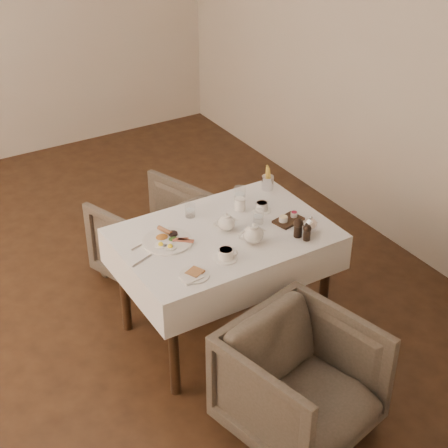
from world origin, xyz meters
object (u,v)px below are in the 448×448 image
armchair_far (154,236)px  teapot_centre (226,222)px  breakfast_plate (167,240)px  armchair_near (301,383)px  table (224,249)px

armchair_far → teapot_centre: 0.94m
armchair_far → breakfast_plate: (-0.24, -0.73, 0.44)m
armchair_near → teapot_centre: teapot_centre is taller
armchair_near → teapot_centre: size_ratio=4.86×
armchair_far → table: bearing=77.2°
table → armchair_near: size_ratio=1.75×
armchair_far → armchair_near: bearing=70.8°
table → armchair_far: (-0.10, 0.81, -0.32)m
armchair_near → table: bearing=72.0°
breakfast_plate → armchair_far: bearing=78.5°
table → armchair_far: size_ratio=1.81×
armchair_near → armchair_far: 1.74m
armchair_near → armchair_far: (-0.01, 1.74, -0.01)m
table → breakfast_plate: size_ratio=4.29×
armchair_near → teapot_centre: 1.07m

